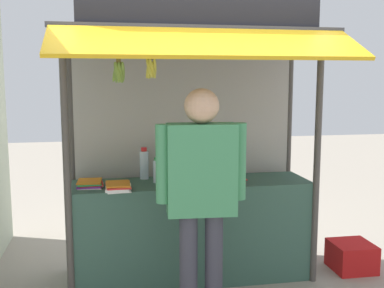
{
  "coord_description": "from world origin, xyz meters",
  "views": [
    {
      "loc": [
        -0.76,
        -4.07,
        1.85
      ],
      "look_at": [
        0.0,
        0.0,
        1.27
      ],
      "focal_mm": 43.25,
      "sensor_mm": 36.0,
      "label": 1
    }
  ],
  "objects": [
    {
      "name": "magazine_stack_left",
      "position": [
        -0.91,
        -0.03,
        0.94
      ],
      "size": [
        0.23,
        0.26,
        0.05
      ],
      "color": "white",
      "rests_on": "stall_counter"
    },
    {
      "name": "plastic_crate",
      "position": [
        1.56,
        -0.12,
        0.13
      ],
      "size": [
        0.39,
        0.39,
        0.27
      ],
      "primitive_type": "cube",
      "rotation": [
        0.0,
        0.0,
        -0.02
      ],
      "color": "red",
      "rests_on": "ground"
    },
    {
      "name": "water_bottle_center",
      "position": [
        -0.42,
        0.21,
        1.06
      ],
      "size": [
        0.08,
        0.08,
        0.3
      ],
      "color": "silver",
      "rests_on": "stall_counter"
    },
    {
      "name": "banana_bunch_inner_left",
      "position": [
        -0.66,
        -0.39,
        1.91
      ],
      "size": [
        0.11,
        0.11,
        0.32
      ],
      "color": "#332D23"
    },
    {
      "name": "stall_structure",
      "position": [
        0.0,
        0.07,
        1.56
      ],
      "size": [
        2.37,
        1.4,
        2.62
      ],
      "color": "#4C4742",
      "rests_on": "ground"
    },
    {
      "name": "water_bottle_mid_left",
      "position": [
        -0.17,
        0.05,
        1.03
      ],
      "size": [
        0.07,
        0.07,
        0.24
      ],
      "color": "silver",
      "rests_on": "stall_counter"
    },
    {
      "name": "water_bottle_back_left",
      "position": [
        -0.04,
        0.03,
        1.04
      ],
      "size": [
        0.07,
        0.07,
        0.25
      ],
      "color": "silver",
      "rests_on": "stall_counter"
    },
    {
      "name": "water_bottle_front_right",
      "position": [
        -0.32,
        0.04,
        1.02
      ],
      "size": [
        0.06,
        0.06,
        0.23
      ],
      "color": "silver",
      "rests_on": "stall_counter"
    },
    {
      "name": "ground_plane",
      "position": [
        0.0,
        0.0,
        0.0
      ],
      "size": [
        20.0,
        20.0,
        0.0
      ],
      "primitive_type": "plane",
      "color": "#9E9384"
    },
    {
      "name": "magazine_stack_mid_right",
      "position": [
        -0.67,
        -0.2,
        0.95
      ],
      "size": [
        0.22,
        0.28,
        0.06
      ],
      "color": "white",
      "rests_on": "stall_counter"
    },
    {
      "name": "banana_bunch_leftmost",
      "position": [
        -0.4,
        -0.39,
        1.94
      ],
      "size": [
        0.1,
        0.1,
        0.29
      ],
      "color": "#332D23"
    },
    {
      "name": "vendor_person",
      "position": [
        -0.08,
        -0.81,
        1.08
      ],
      "size": [
        0.68,
        0.26,
        1.79
      ],
      "rotation": [
        0.0,
        0.0,
        3.07
      ],
      "color": "#383842",
      "rests_on": "ground"
    },
    {
      "name": "magazine_stack_far_right",
      "position": [
        0.35,
        -0.05,
        0.94
      ],
      "size": [
        0.25,
        0.29,
        0.04
      ],
      "color": "red",
      "rests_on": "stall_counter"
    },
    {
      "name": "stall_counter",
      "position": [
        0.0,
        0.0,
        0.46
      ],
      "size": [
        2.17,
        0.58,
        0.92
      ],
      "primitive_type": "cube",
      "color": "#385B4C",
      "rests_on": "ground"
    }
  ]
}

